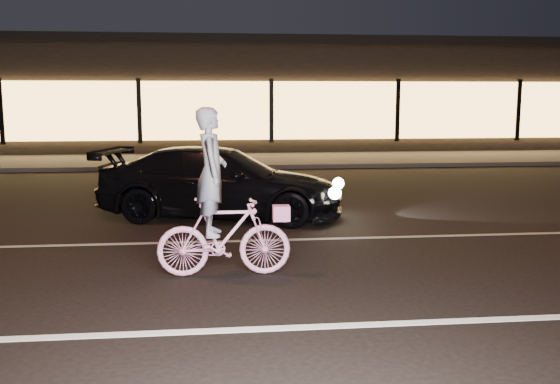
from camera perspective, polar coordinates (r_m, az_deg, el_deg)
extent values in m
plane|color=black|center=(7.46, 10.22, -7.62)|extent=(90.00, 90.00, 0.00)
cube|color=silver|center=(6.11, 14.26, -11.43)|extent=(60.00, 0.12, 0.01)
cube|color=gray|center=(9.33, 6.75, -4.20)|extent=(60.00, 0.10, 0.01)
cube|color=#383533|center=(20.07, -0.30, 2.94)|extent=(30.00, 4.00, 0.12)
cube|color=black|center=(25.94, -1.69, 8.54)|extent=(25.00, 8.00, 4.00)
cube|color=black|center=(26.02, -1.71, 13.06)|extent=(25.40, 8.40, 0.30)
cube|color=#FFB659|center=(21.86, -0.82, 7.46)|extent=(23.00, 0.15, 2.00)
cube|color=black|center=(22.77, -24.15, 6.75)|extent=(0.15, 0.08, 2.20)
cube|color=black|center=(21.82, -12.74, 7.24)|extent=(0.15, 0.08, 2.20)
cube|color=black|center=(21.78, -0.80, 7.45)|extent=(0.15, 0.08, 2.20)
cube|color=black|center=(22.66, 10.70, 7.35)|extent=(0.15, 0.08, 2.20)
cube|color=black|center=(24.35, 20.96, 7.02)|extent=(0.15, 0.08, 2.20)
imported|color=#FF3C9A|center=(7.30, -5.14, -4.08)|extent=(1.56, 0.44, 0.94)
imported|color=silver|center=(7.17, -6.30, 1.84)|extent=(0.35, 0.54, 1.47)
cube|color=#DB528E|center=(7.29, 0.11, -1.95)|extent=(0.20, 0.16, 0.18)
imported|color=black|center=(10.80, -5.46, 0.85)|extent=(4.49, 2.69, 1.22)
sphere|color=#FFF2BF|center=(11.08, 5.35, 0.78)|extent=(0.20, 0.20, 0.20)
sphere|color=#FFF2BF|center=(9.97, 5.04, -0.09)|extent=(0.20, 0.20, 0.20)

